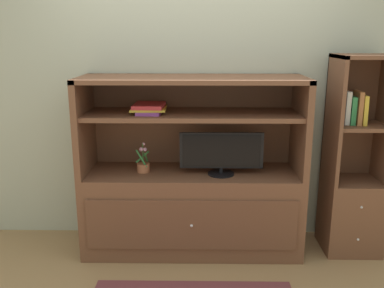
{
  "coord_description": "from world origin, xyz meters",
  "views": [
    {
      "loc": [
        0.05,
        -2.95,
        1.8
      ],
      "look_at": [
        0.0,
        0.35,
        0.94
      ],
      "focal_mm": 39.49,
      "sensor_mm": 36.0,
      "label": 1
    }
  ],
  "objects_px": {
    "media_console": "(192,194)",
    "magazine_stack": "(150,108)",
    "upright_book_row": "(353,109)",
    "tv_monitor": "(221,153)",
    "bookshelf_tall": "(353,188)",
    "potted_plant": "(143,166)"
  },
  "relations": [
    {
      "from": "media_console",
      "to": "bookshelf_tall",
      "type": "distance_m",
      "value": 1.35
    },
    {
      "from": "media_console",
      "to": "tv_monitor",
      "type": "height_order",
      "value": "media_console"
    },
    {
      "from": "media_console",
      "to": "tv_monitor",
      "type": "bearing_deg",
      "value": -17.58
    },
    {
      "from": "media_console",
      "to": "upright_book_row",
      "type": "xyz_separation_m",
      "value": [
        1.28,
        -0.0,
        0.74
      ]
    },
    {
      "from": "media_console",
      "to": "magazine_stack",
      "type": "distance_m",
      "value": 0.82
    },
    {
      "from": "tv_monitor",
      "to": "bookshelf_tall",
      "type": "height_order",
      "value": "bookshelf_tall"
    },
    {
      "from": "potted_plant",
      "to": "bookshelf_tall",
      "type": "relative_size",
      "value": 0.15
    },
    {
      "from": "tv_monitor",
      "to": "potted_plant",
      "type": "height_order",
      "value": "tv_monitor"
    },
    {
      "from": "tv_monitor",
      "to": "media_console",
      "type": "bearing_deg",
      "value": 162.42
    },
    {
      "from": "tv_monitor",
      "to": "bookshelf_tall",
      "type": "relative_size",
      "value": 0.41
    },
    {
      "from": "magazine_stack",
      "to": "upright_book_row",
      "type": "xyz_separation_m",
      "value": [
        1.62,
        0.0,
        -0.0
      ]
    },
    {
      "from": "magazine_stack",
      "to": "bookshelf_tall",
      "type": "bearing_deg",
      "value": 0.44
    },
    {
      "from": "tv_monitor",
      "to": "potted_plant",
      "type": "relative_size",
      "value": 2.73
    },
    {
      "from": "media_console",
      "to": "potted_plant",
      "type": "distance_m",
      "value": 0.48
    },
    {
      "from": "magazine_stack",
      "to": "tv_monitor",
      "type": "bearing_deg",
      "value": -6.64
    },
    {
      "from": "media_console",
      "to": "potted_plant",
      "type": "bearing_deg",
      "value": -177.61
    },
    {
      "from": "bookshelf_tall",
      "to": "upright_book_row",
      "type": "relative_size",
      "value": 6.19
    },
    {
      "from": "bookshelf_tall",
      "to": "tv_monitor",
      "type": "bearing_deg",
      "value": -175.88
    },
    {
      "from": "media_console",
      "to": "bookshelf_tall",
      "type": "height_order",
      "value": "bookshelf_tall"
    },
    {
      "from": "magazine_stack",
      "to": "bookshelf_tall",
      "type": "relative_size",
      "value": 0.21
    },
    {
      "from": "upright_book_row",
      "to": "magazine_stack",
      "type": "bearing_deg",
      "value": -179.87
    },
    {
      "from": "upright_book_row",
      "to": "media_console",
      "type": "bearing_deg",
      "value": 179.81
    }
  ]
}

